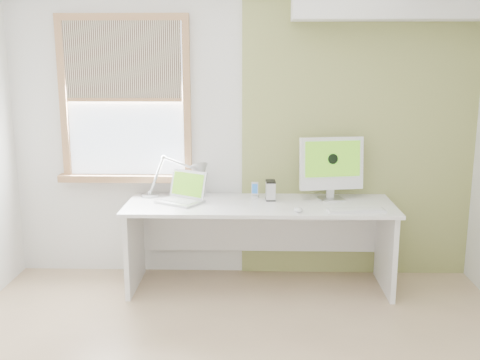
{
  "coord_description": "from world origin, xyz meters",
  "views": [
    {
      "loc": [
        0.11,
        -3.07,
        1.91
      ],
      "look_at": [
        0.0,
        1.05,
        1.0
      ],
      "focal_mm": 41.95,
      "sensor_mm": 36.0,
      "label": 1
    }
  ],
  "objects_px": {
    "desk_lamp": "(191,175)",
    "imac": "(332,165)",
    "external_drive": "(270,190)",
    "laptop": "(183,194)",
    "desk": "(260,224)"
  },
  "relations": [
    {
      "from": "laptop",
      "to": "imac",
      "type": "distance_m",
      "value": 1.26
    },
    {
      "from": "desk",
      "to": "imac",
      "type": "relative_size",
      "value": 4.04
    },
    {
      "from": "desk",
      "to": "laptop",
      "type": "xyz_separation_m",
      "value": [
        -0.64,
        -0.0,
        0.26
      ]
    },
    {
      "from": "desk",
      "to": "desk_lamp",
      "type": "bearing_deg",
      "value": 165.1
    },
    {
      "from": "desk_lamp",
      "to": "laptop",
      "type": "distance_m",
      "value": 0.21
    },
    {
      "from": "desk",
      "to": "laptop",
      "type": "distance_m",
      "value": 0.69
    },
    {
      "from": "desk",
      "to": "imac",
      "type": "xyz_separation_m",
      "value": [
        0.6,
        0.1,
        0.49
      ]
    },
    {
      "from": "desk_lamp",
      "to": "external_drive",
      "type": "relative_size",
      "value": 3.89
    },
    {
      "from": "laptop",
      "to": "imac",
      "type": "xyz_separation_m",
      "value": [
        1.24,
        0.11,
        0.23
      ]
    },
    {
      "from": "desk_lamp",
      "to": "imac",
      "type": "relative_size",
      "value": 1.17
    },
    {
      "from": "laptop",
      "to": "external_drive",
      "type": "bearing_deg",
      "value": 5.53
    },
    {
      "from": "laptop",
      "to": "desk",
      "type": "bearing_deg",
      "value": 0.31
    },
    {
      "from": "laptop",
      "to": "imac",
      "type": "height_order",
      "value": "imac"
    },
    {
      "from": "desk",
      "to": "external_drive",
      "type": "bearing_deg",
      "value": 36.52
    },
    {
      "from": "external_drive",
      "to": "imac",
      "type": "distance_m",
      "value": 0.55
    }
  ]
}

